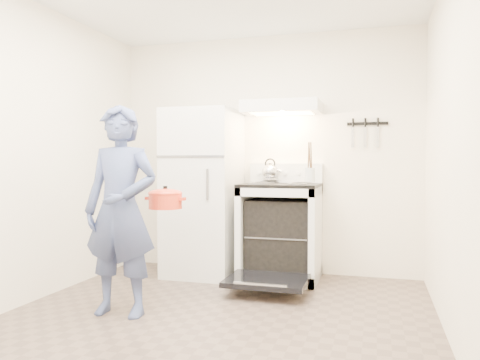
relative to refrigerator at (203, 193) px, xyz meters
name	(u,v)px	position (x,y,z in m)	size (l,w,h in m)	color
floor	(207,326)	(0.58, -1.45, -0.85)	(3.60, 3.60, 0.00)	brown
back_wall	(266,154)	(0.58, 0.35, 0.40)	(3.20, 0.02, 2.50)	white
refrigerator	(203,193)	(0.00, 0.00, 0.00)	(0.70, 0.70, 1.70)	silver
stove_body	(280,233)	(0.81, 0.02, -0.39)	(0.76, 0.65, 0.92)	silver
cooktop	(281,185)	(0.81, 0.02, 0.09)	(0.76, 0.65, 0.03)	black
backsplash	(286,173)	(0.81, 0.31, 0.20)	(0.76, 0.07, 0.20)	silver
oven_door	(267,281)	(0.81, -0.57, -0.72)	(0.70, 0.54, 0.04)	black
oven_rack	(280,235)	(0.81, 0.02, -0.41)	(0.60, 0.52, 0.01)	slate
range_hood	(282,108)	(0.81, 0.10, 0.86)	(0.76, 0.50, 0.12)	silver
knife_strip	(367,124)	(1.63, 0.33, 0.70)	(0.40, 0.02, 0.03)	black
pizza_stone	(289,234)	(0.90, 0.02, -0.40)	(0.36, 0.36, 0.02)	#846448
tea_kettle	(270,171)	(0.66, 0.24, 0.23)	(0.21, 0.17, 0.25)	#BCBCC1
utensil_jar	(310,175)	(1.13, -0.19, 0.20)	(0.09, 0.09, 0.13)	silver
person	(121,210)	(-0.14, -1.40, -0.05)	(0.58, 0.38, 1.59)	#36476F
dutch_oven	(165,201)	(0.09, -1.10, 0.00)	(0.34, 0.27, 0.22)	red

